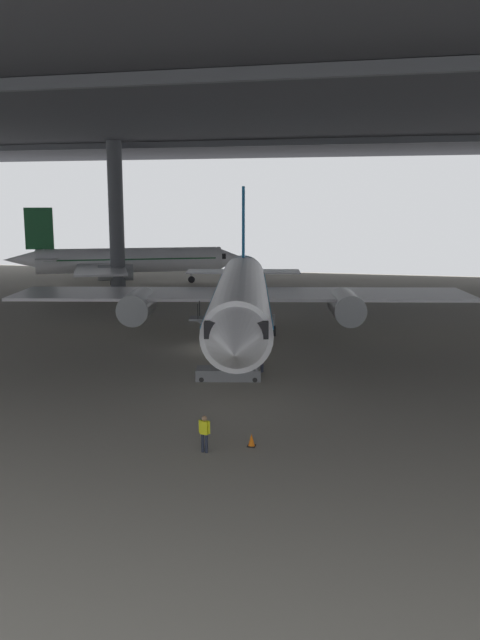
{
  "coord_description": "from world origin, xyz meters",
  "views": [
    {
      "loc": [
        12.59,
        -46.63,
        10.9
      ],
      "look_at": [
        1.96,
        -2.34,
        2.68
      ],
      "focal_mm": 37.06,
      "sensor_mm": 36.0,
      "label": 1
    }
  ],
  "objects_px": {
    "airplane_main": "(241,297)",
    "airplane_distant": "(126,260)",
    "crew_worker_by_stairs": "(262,359)",
    "traffic_cone_orange": "(252,440)",
    "crew_worker_near_nose": "(204,431)",
    "boarding_stairs": "(228,367)"
  },
  "relations": [
    {
      "from": "boarding_stairs",
      "to": "traffic_cone_orange",
      "type": "relative_size",
      "value": 8.04
    },
    {
      "from": "crew_worker_by_stairs",
      "to": "airplane_distant",
      "type": "distance_m",
      "value": 48.48
    },
    {
      "from": "airplane_distant",
      "to": "airplane_main",
      "type": "bearing_deg",
      "value": -53.9
    },
    {
      "from": "crew_worker_near_nose",
      "to": "crew_worker_by_stairs",
      "type": "bearing_deg",
      "value": 91.32
    },
    {
      "from": "airplane_main",
      "to": "traffic_cone_orange",
      "type": "relative_size",
      "value": 65.48
    },
    {
      "from": "traffic_cone_orange",
      "to": "airplane_main",
      "type": "bearing_deg",
      "value": 104.59
    },
    {
      "from": "crew_worker_near_nose",
      "to": "crew_worker_by_stairs",
      "type": "relative_size",
      "value": 1.07
    },
    {
      "from": "crew_worker_near_nose",
      "to": "crew_worker_by_stairs",
      "type": "distance_m",
      "value": 14.14
    },
    {
      "from": "airplane_distant",
      "to": "boarding_stairs",
      "type": "bearing_deg",
      "value": -59.7
    },
    {
      "from": "airplane_main",
      "to": "crew_worker_by_stairs",
      "type": "height_order",
      "value": "airplane_main"
    },
    {
      "from": "airplane_main",
      "to": "boarding_stairs",
      "type": "relative_size",
      "value": 8.15
    },
    {
      "from": "crew_worker_by_stairs",
      "to": "airplane_distant",
      "type": "bearing_deg",
      "value": 123.37
    },
    {
      "from": "crew_worker_near_nose",
      "to": "airplane_distant",
      "type": "relative_size",
      "value": 0.06
    },
    {
      "from": "boarding_stairs",
      "to": "crew_worker_near_nose",
      "type": "relative_size",
      "value": 2.87
    },
    {
      "from": "airplane_main",
      "to": "airplane_distant",
      "type": "height_order",
      "value": "airplane_main"
    },
    {
      "from": "crew_worker_near_nose",
      "to": "airplane_main",
      "type": "bearing_deg",
      "value": 99.4
    },
    {
      "from": "crew_worker_by_stairs",
      "to": "airplane_distant",
      "type": "relative_size",
      "value": 0.05
    },
    {
      "from": "traffic_cone_orange",
      "to": "airplane_distant",
      "type": "bearing_deg",
      "value": 118.35
    },
    {
      "from": "crew_worker_by_stairs",
      "to": "traffic_cone_orange",
      "type": "bearing_deg",
      "value": -80.46
    },
    {
      "from": "airplane_distant",
      "to": "traffic_cone_orange",
      "type": "relative_size",
      "value": 49.59
    },
    {
      "from": "boarding_stairs",
      "to": "airplane_distant",
      "type": "height_order",
      "value": "airplane_distant"
    },
    {
      "from": "crew_worker_by_stairs",
      "to": "traffic_cone_orange",
      "type": "relative_size",
      "value": 2.62
    }
  ]
}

